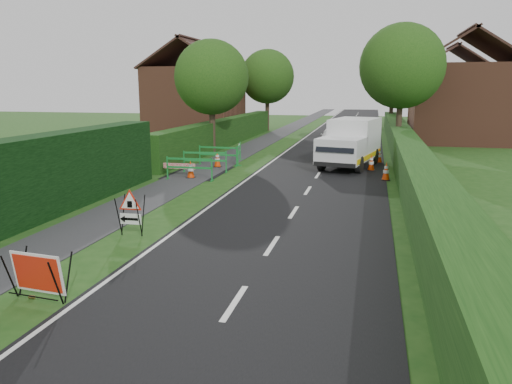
{
  "coord_description": "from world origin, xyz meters",
  "views": [
    {
      "loc": [
        4.85,
        -10.79,
        3.94
      ],
      "look_at": [
        1.75,
        2.46,
        1.06
      ],
      "focal_mm": 35.0,
      "sensor_mm": 36.0,
      "label": 1
    }
  ],
  "objects_px": {
    "red_rect_sign": "(38,274)",
    "hatchback_car": "(331,136)",
    "works_van": "(351,142)",
    "triangle_sign": "(129,209)"
  },
  "relations": [
    {
      "from": "triangle_sign",
      "to": "works_van",
      "type": "height_order",
      "value": "works_van"
    },
    {
      "from": "red_rect_sign",
      "to": "works_van",
      "type": "relative_size",
      "value": 0.21
    },
    {
      "from": "triangle_sign",
      "to": "works_van",
      "type": "relative_size",
      "value": 0.2
    },
    {
      "from": "triangle_sign",
      "to": "works_van",
      "type": "bearing_deg",
      "value": 67.96
    },
    {
      "from": "red_rect_sign",
      "to": "triangle_sign",
      "type": "bearing_deg",
      "value": 99.59
    },
    {
      "from": "red_rect_sign",
      "to": "hatchback_car",
      "type": "height_order",
      "value": "hatchback_car"
    },
    {
      "from": "works_van",
      "to": "hatchback_car",
      "type": "xyz_separation_m",
      "value": [
        -1.76,
        9.58,
        -0.67
      ]
    },
    {
      "from": "works_van",
      "to": "hatchback_car",
      "type": "relative_size",
      "value": 1.6
    },
    {
      "from": "red_rect_sign",
      "to": "hatchback_car",
      "type": "bearing_deg",
      "value": 89.13
    },
    {
      "from": "red_rect_sign",
      "to": "works_van",
      "type": "distance_m",
      "value": 18.35
    }
  ]
}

